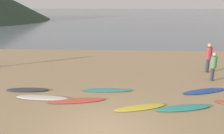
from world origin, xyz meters
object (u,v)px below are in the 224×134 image
surfboard_1 (28,90)px  surfboard_3 (76,101)px  surfboard_6 (183,108)px  surfboard_4 (107,90)px  surfboard_2 (42,98)px  surfboard_7 (204,91)px  person_0 (209,55)px  surfboard_5 (140,107)px  person_1 (214,64)px

surfboard_1 → surfboard_3: bearing=-25.7°
surfboard_6 → surfboard_4: bearing=137.6°
surfboard_1 → surfboard_2: (1.04, -0.95, 0.00)m
surfboard_3 → surfboard_6: 4.61m
surfboard_3 → surfboard_6: (4.58, -0.54, 0.01)m
surfboard_3 → surfboard_7: (6.06, 1.40, 0.01)m
surfboard_1 → surfboard_2: size_ratio=0.86×
surfboard_7 → person_0: 3.72m
surfboard_3 → surfboard_4: size_ratio=1.01×
surfboard_4 → surfboard_7: bearing=-1.3°
surfboard_2 → person_0: bearing=30.5°
surfboard_7 → surfboard_5: bearing=-168.8°
surfboard_4 → person_1: bearing=15.2°
surfboard_6 → surfboard_5: bearing=168.0°
surfboard_1 → surfboard_4: surfboard_1 is taller
surfboard_4 → surfboard_5: surfboard_5 is taller
surfboard_1 → surfboard_4: (3.92, 0.16, -0.01)m
surfboard_5 → surfboard_7: size_ratio=0.95×
surfboard_6 → surfboard_3: bearing=160.3°
person_0 → person_1: size_ratio=1.13×
person_1 → surfboard_3: bearing=72.5°
surfboard_2 → surfboard_6: (6.21, -0.76, -0.00)m
surfboard_4 → surfboard_7: 4.81m
surfboard_6 → surfboard_7: bearing=39.6°
person_1 → surfboard_2: bearing=67.0°
surfboard_2 → surfboard_7: (7.69, 1.18, -0.01)m
surfboard_2 → surfboard_5: (4.41, -0.79, -0.02)m
surfboard_6 → person_0: (2.72, 5.30, 1.03)m
surfboard_2 → surfboard_5: size_ratio=1.08×
surfboard_7 → surfboard_4: bearing=161.1°
surfboard_6 → person_1: (2.45, 3.67, 0.90)m
surfboard_2 → surfboard_5: 4.48m
surfboard_1 → surfboard_4: size_ratio=0.84×
surfboard_7 → person_1: (0.97, 1.73, 0.91)m
surfboard_2 → surfboard_4: surfboard_2 is taller
surfboard_4 → person_1: size_ratio=1.58×
surfboard_2 → surfboard_3: surfboard_2 is taller
surfboard_3 → surfboard_4: surfboard_3 is taller
surfboard_7 → person_1: bearing=41.1°
surfboard_2 → surfboard_3: bearing=-4.2°
surfboard_5 → surfboard_7: (3.28, 1.97, 0.01)m
surfboard_5 → person_1: person_1 is taller
surfboard_2 → surfboard_6: bearing=-3.4°
surfboard_1 → person_1: bearing=9.5°
surfboard_1 → person_0: bearing=17.8°
surfboard_4 → surfboard_5: size_ratio=1.11×
surfboard_3 → person_1: person_1 is taller
surfboard_1 → surfboard_5: bearing=-19.7°
surfboard_2 → surfboard_6: size_ratio=1.01×
surfboard_2 → surfboard_7: size_ratio=1.02×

